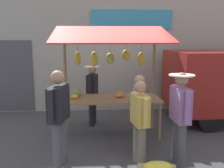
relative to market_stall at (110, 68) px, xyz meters
The scene contains 8 objects.
ground_plane 1.55m from the market_stall, 115.83° to the left, with size 40.00×40.00×0.00m, color #424244.
street_backdrop 2.15m from the market_stall, 89.11° to the right, with size 9.00×0.30×3.40m.
market_stall is the anchor object (origin of this frame).
vendor_with_sunhat 1.04m from the market_stall, 59.89° to the right, with size 0.40×0.66×1.55m.
shopper_with_ponytail 2.04m from the market_stall, 123.80° to the left, with size 0.43×0.71×1.66m.
shopper_in_striped_shirt 1.88m from the market_stall, 57.50° to the left, with size 0.34×0.70×1.70m.
shopper_in_grey_tee 1.73m from the market_stall, 105.43° to the left, with size 0.29×0.65×1.51m.
shopper_with_shopping_bag 1.30m from the market_stall, 117.03° to the left, with size 0.32×0.65×1.53m.
Camera 1 is at (0.38, 5.78, 2.24)m, focal length 41.90 mm.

